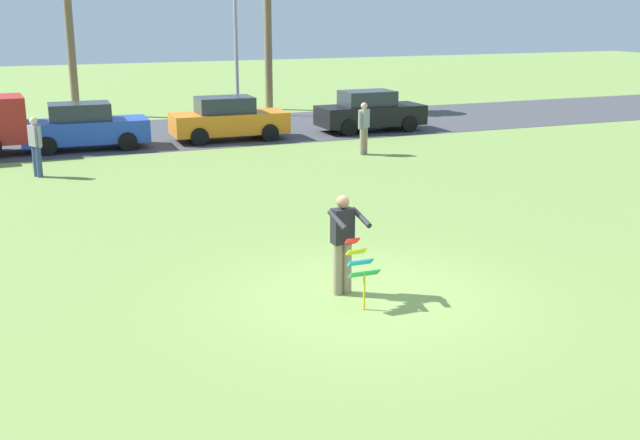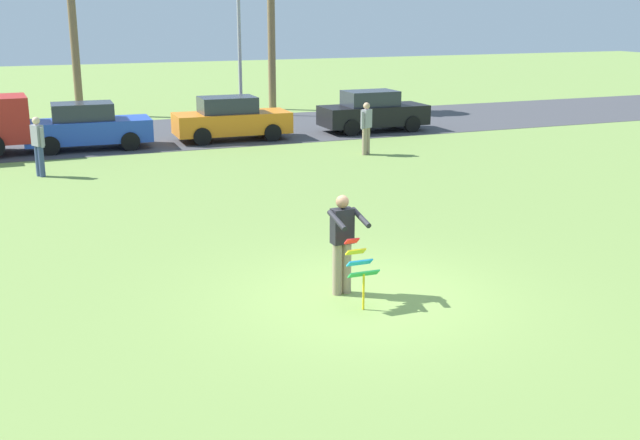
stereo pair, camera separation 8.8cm
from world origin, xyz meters
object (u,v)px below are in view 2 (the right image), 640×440
Objects in this scene: kite_held at (360,264)px; parked_car_orange at (231,119)px; parked_car_blue at (87,127)px; parked_car_black at (373,112)px; streetlight_pole at (238,25)px; person_walker_near at (38,145)px; person_kite_flyer at (343,241)px; person_walker_far at (366,127)px.

kite_held is 0.26× the size of parked_car_orange.
parked_car_black is at bearing -0.01° from parked_car_blue.
parked_car_black is at bearing -63.88° from streetlight_pole.
person_walker_near is (-12.63, -4.17, 0.16)m from parked_car_black.
parked_car_orange is at bearing 81.06° from person_kite_flyer.
person_walker_far is at bearing -1.86° from person_walker_near.
streetlight_pole is at bearing 78.06° from person_kite_flyer.
parked_car_blue and parked_car_orange have the same top height.
streetlight_pole is at bearing 50.38° from person_walker_near.
parked_car_black is (8.32, 16.23, -0.18)m from person_kite_flyer.
person_kite_flyer is 0.41× the size of parked_car_orange.
kite_held is 17.04m from parked_car_orange.
person_kite_flyer is 1.00× the size of person_walker_near.
parked_car_blue is 2.46× the size of person_walker_near.
person_walker_near reaches higher than kite_held.
parked_car_black is at bearing -0.01° from parked_car_orange.
parked_car_orange is 8.03m from person_walker_near.
person_walker_far is at bearing -27.96° from parked_car_blue.
person_kite_flyer is 13.14m from person_walker_far.
streetlight_pole is at bearing 71.35° from parked_car_orange.
parked_car_black is at bearing 63.81° from kite_held.
parked_car_orange is (2.55, 16.23, -0.18)m from person_kite_flyer.
person_walker_far is (5.93, 11.72, -0.02)m from person_kite_flyer.
person_walker_near is (-9.22, -11.13, -3.06)m from streetlight_pole.
person_kite_flyer is 23.90m from streetlight_pole.
parked_car_blue is at bearing 180.00° from parked_car_orange.
parked_car_black is at bearing 18.27° from person_walker_near.
parked_car_black is 2.43× the size of person_walker_far.
streetlight_pole is (7.46, 6.96, 3.22)m from parked_car_blue.
parked_car_orange is at bearing 31.27° from person_walker_near.
person_walker_far is at bearing 63.18° from person_kite_flyer.
parked_car_orange is 2.45× the size of person_walker_far.
person_kite_flyer reaches higher than parked_car_black.
kite_held is 0.25× the size of parked_car_blue.
parked_car_orange is 1.01× the size of parked_car_black.
person_kite_flyer reaches higher than parked_car_orange.
parked_car_blue is 4.53m from person_walker_near.
kite_held is 0.63× the size of person_walker_far.
person_kite_flyer is 16.43m from parked_car_orange.
parked_car_blue is 0.61× the size of streetlight_pole.
parked_car_black is at bearing 62.05° from person_walker_far.
person_walker_far is (5.90, 12.35, 0.21)m from kite_held.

